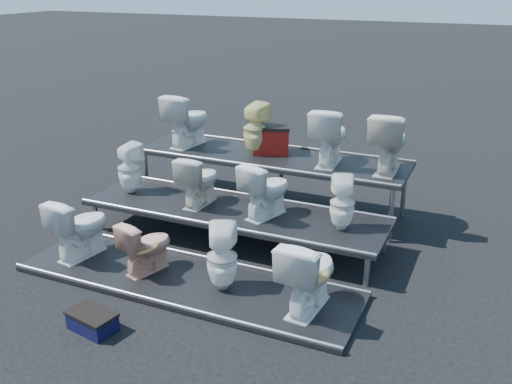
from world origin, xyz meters
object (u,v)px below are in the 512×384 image
at_px(toilet_7, 342,203).
at_px(toilet_9, 255,129).
at_px(toilet_3, 308,273).
at_px(toilet_6, 266,189).
at_px(toilet_11, 389,142).
at_px(toilet_1, 146,246).
at_px(toilet_2, 222,257).
at_px(toilet_0, 80,226).
at_px(toilet_8, 188,120).
at_px(red_crate, 271,140).
at_px(toilet_10, 329,136).
at_px(step_stool, 93,322).
at_px(toilet_4, 129,168).
at_px(toilet_5, 199,180).

xyz_separation_m(toilet_7, toilet_9, (-1.77, 1.30, 0.45)).
height_order(toilet_3, toilet_6, toilet_6).
bearing_deg(toilet_7, toilet_11, -120.55).
bearing_deg(toilet_1, toilet_2, -162.24).
height_order(toilet_0, toilet_7, toilet_7).
relative_size(toilet_3, toilet_7, 1.23).
height_order(toilet_2, toilet_8, toilet_8).
relative_size(toilet_1, toilet_6, 0.89).
height_order(toilet_2, red_crate, red_crate).
height_order(toilet_11, red_crate, toilet_11).
bearing_deg(toilet_6, toilet_0, 50.44).
bearing_deg(toilet_1, toilet_11, -113.92).
distance_m(toilet_10, red_crate, 1.02).
bearing_deg(red_crate, step_stool, -116.98).
relative_size(toilet_4, toilet_8, 0.87).
relative_size(toilet_1, toilet_8, 0.79).
bearing_deg(toilet_6, toilet_11, -117.08).
distance_m(toilet_6, red_crate, 1.58).
bearing_deg(toilet_9, toilet_3, 138.33).
bearing_deg(toilet_10, toilet_9, -3.44).
relative_size(toilet_5, toilet_8, 0.84).
height_order(toilet_2, toilet_11, toilet_11).
xyz_separation_m(toilet_7, toilet_11, (0.26, 1.30, 0.48)).
bearing_deg(toilet_6, toilet_5, 17.76).
distance_m(toilet_0, toilet_1, 1.01).
bearing_deg(toilet_2, step_stool, 32.39).
distance_m(toilet_2, toilet_5, 1.69).
relative_size(toilet_10, toilet_11, 0.98).
bearing_deg(toilet_11, step_stool, 58.83).
relative_size(toilet_5, toilet_7, 1.04).
relative_size(toilet_10, red_crate, 1.57).
xyz_separation_m(toilet_5, toilet_7, (2.04, 0.00, -0.01)).
distance_m(toilet_1, toilet_8, 2.89).
bearing_deg(toilet_3, toilet_4, -17.47).
bearing_deg(toilet_0, toilet_6, -138.82).
relative_size(toilet_0, toilet_7, 1.17).
xyz_separation_m(toilet_6, toilet_11, (1.29, 1.30, 0.45)).
distance_m(toilet_8, step_stool, 4.13).
height_order(toilet_3, toilet_10, toilet_10).
bearing_deg(red_crate, toilet_4, -159.82).
distance_m(toilet_9, toilet_11, 2.03).
distance_m(toilet_8, toilet_10, 2.37).
distance_m(toilet_6, toilet_10, 1.44).
height_order(toilet_1, toilet_6, toilet_6).
distance_m(toilet_0, toilet_6, 2.44).
xyz_separation_m(toilet_7, toilet_8, (-2.96, 1.30, 0.48)).
distance_m(toilet_3, toilet_11, 2.73).
bearing_deg(toilet_11, red_crate, -6.80).
height_order(toilet_0, toilet_4, toilet_4).
xyz_separation_m(toilet_9, toilet_10, (1.18, 0.00, 0.02)).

